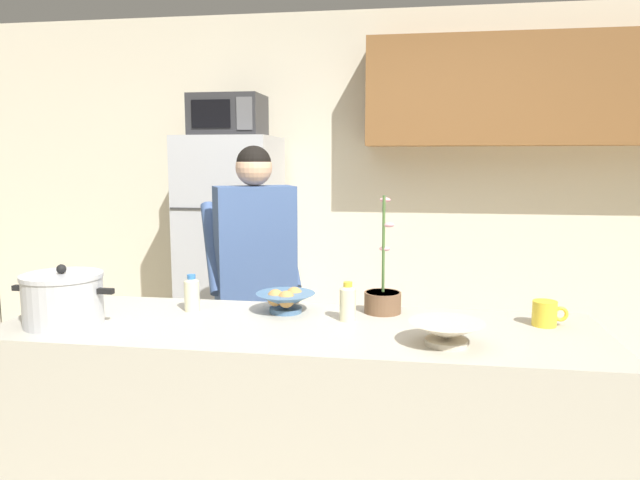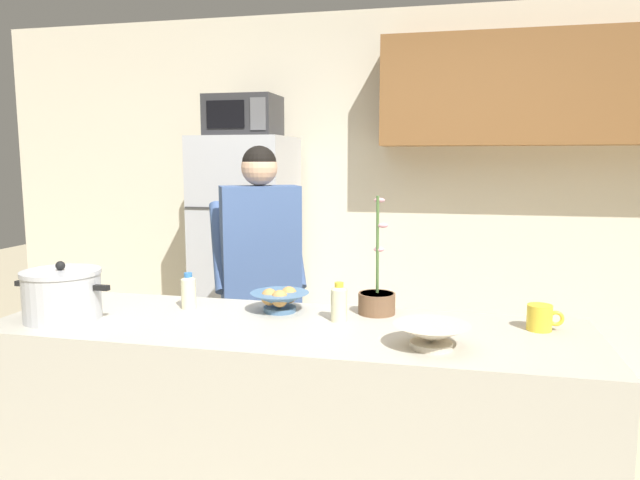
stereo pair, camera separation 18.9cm
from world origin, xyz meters
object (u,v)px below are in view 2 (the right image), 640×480
object	(u,v)px
cooking_pot	(62,294)
potted_orchid	(377,298)
microwave	(243,116)
bread_bowl	(280,300)
bottle_near_edge	(339,302)
coffee_mug	(540,318)
person_near_pot	(260,261)
bottle_mid_counter	(189,291)
refrigerator	(247,257)
empty_bowl	(431,334)

from	to	relation	value
cooking_pot	potted_orchid	xyz separation A→B (m)	(1.19, 0.36, -0.04)
microwave	bread_bowl	bearing A→B (deg)	-65.49
bottle_near_edge	coffee_mug	bearing A→B (deg)	3.34
person_near_pot	potted_orchid	xyz separation A→B (m)	(0.70, -0.62, -0.02)
coffee_mug	bread_bowl	size ratio (longest dim) A/B	0.54
bread_bowl	bottle_mid_counter	bearing A→B (deg)	-174.98
refrigerator	bread_bowl	bearing A→B (deg)	-65.78
potted_orchid	person_near_pot	bearing A→B (deg)	138.81
refrigerator	bottle_mid_counter	size ratio (longest dim) A/B	11.13
refrigerator	cooking_pot	size ratio (longest dim) A/B	4.15
cooking_pot	bottle_mid_counter	world-z (taller)	cooking_pot
cooking_pot	empty_bowl	world-z (taller)	cooking_pot
person_near_pot	bottle_mid_counter	distance (m)	0.71
empty_bowl	bottle_mid_counter	xyz separation A→B (m)	(-1.01, 0.30, 0.03)
microwave	coffee_mug	distance (m)	2.59
coffee_mug	empty_bowl	bearing A→B (deg)	-142.54
refrigerator	potted_orchid	distance (m)	1.98
bottle_mid_counter	refrigerator	bearing A→B (deg)	102.07
coffee_mug	bread_bowl	world-z (taller)	bread_bowl
cooking_pot	empty_bowl	xyz separation A→B (m)	(1.42, -0.03, -0.05)
potted_orchid	empty_bowl	bearing A→B (deg)	-59.15
person_near_pot	bottle_near_edge	size ratio (longest dim) A/B	10.55
refrigerator	coffee_mug	size ratio (longest dim) A/B	12.95
microwave	bread_bowl	world-z (taller)	microwave
coffee_mug	empty_bowl	xyz separation A→B (m)	(-0.38, -0.29, -0.00)
cooking_pot	bottle_mid_counter	bearing A→B (deg)	32.72
cooking_pot	coffee_mug	distance (m)	1.82
bottle_near_edge	cooking_pot	bearing A→B (deg)	-168.54
refrigerator	bottle_near_edge	xyz separation A→B (m)	(1.02, -1.75, 0.15)
bottle_mid_counter	potted_orchid	distance (m)	0.79
cooking_pot	bottle_near_edge	xyz separation A→B (m)	(1.06, 0.21, -0.02)
cooking_pot	person_near_pot	bearing A→B (deg)	63.56
person_near_pot	potted_orchid	bearing A→B (deg)	-41.19
refrigerator	bottle_near_edge	size ratio (longest dim) A/B	11.11
empty_bowl	bottle_mid_counter	size ratio (longest dim) A/B	1.70
potted_orchid	bottle_near_edge	bearing A→B (deg)	-132.30
person_near_pot	potted_orchid	distance (m)	0.94
person_near_pot	coffee_mug	distance (m)	1.50
empty_bowl	coffee_mug	bearing A→B (deg)	37.46
microwave	refrigerator	bearing A→B (deg)	90.07
bottle_near_edge	potted_orchid	xyz separation A→B (m)	(0.13, 0.14, -0.01)
coffee_mug	potted_orchid	xyz separation A→B (m)	(-0.61, 0.10, 0.02)
cooking_pot	refrigerator	bearing A→B (deg)	88.74
bread_bowl	bottle_mid_counter	size ratio (longest dim) A/B	1.59
bottle_mid_counter	bread_bowl	bearing A→B (deg)	5.02
microwave	person_near_pot	bearing A→B (deg)	-65.68
cooking_pot	bread_bowl	distance (m)	0.85
empty_bowl	bottle_near_edge	bearing A→B (deg)	145.49
refrigerator	coffee_mug	xyz separation A→B (m)	(1.76, -1.71, 0.12)
cooking_pot	microwave	bearing A→B (deg)	88.72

